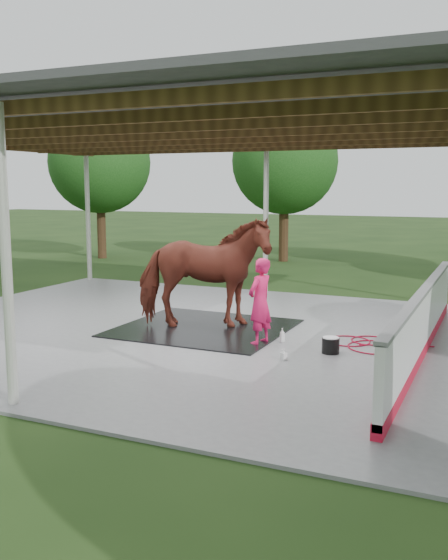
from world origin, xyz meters
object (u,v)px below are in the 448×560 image
at_px(horse, 204,273).
at_px(wash_bucket, 331,345).
at_px(handler, 260,301).
at_px(dasher_board, 423,323).

xyz_separation_m(horse, wash_bucket, (2.80, -0.78, -0.99)).
height_order(handler, wash_bucket, handler).
bearing_deg(wash_bucket, dasher_board, 20.61).
distance_m(horse, handler, 1.65).
bearing_deg(handler, horse, -101.18).
relative_size(dasher_board, horse, 3.05).
xyz_separation_m(handler, wash_bucket, (1.33, -0.09, -0.64)).
height_order(horse, handler, horse).
xyz_separation_m(dasher_board, horse, (-4.23, 0.24, 0.59)).
bearing_deg(wash_bucket, handler, 176.12).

